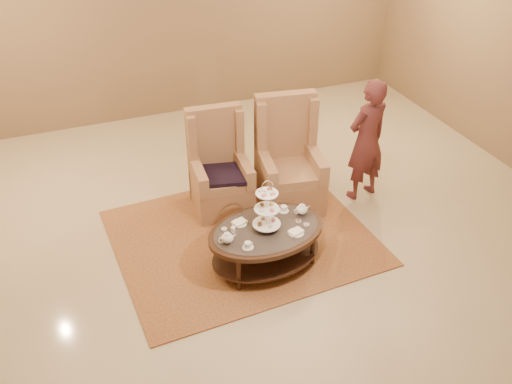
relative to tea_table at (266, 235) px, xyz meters
name	(u,v)px	position (x,y,z in m)	size (l,w,h in m)	color
ground	(265,248)	(0.09, 0.27, -0.41)	(8.00, 8.00, 0.00)	beige
ceiling	(265,248)	(0.09, 0.27, -0.41)	(8.00, 8.00, 0.02)	white
wall_back	(169,8)	(0.09, 4.27, 1.34)	(8.00, 0.04, 3.50)	#8E6F4D
rug	(242,237)	(-0.09, 0.55, -0.40)	(3.05, 2.59, 0.02)	#B0783E
tea_table	(266,235)	(0.00, 0.00, 0.00)	(1.43, 1.07, 1.12)	black
armchair_left	(220,175)	(-0.10, 1.32, 0.03)	(0.76, 0.78, 1.30)	#AB7950
armchair_right	(288,169)	(0.75, 1.09, 0.07)	(0.89, 0.91, 1.43)	#AB7950
person	(367,140)	(1.72, 0.86, 0.41)	(0.66, 0.51, 1.64)	#592626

